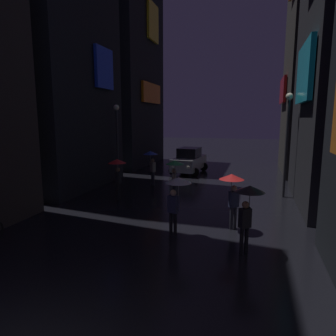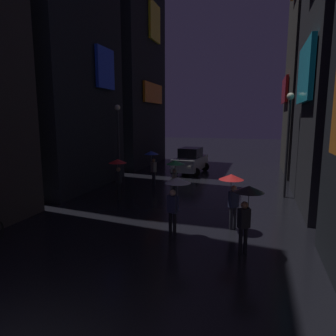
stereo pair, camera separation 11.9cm
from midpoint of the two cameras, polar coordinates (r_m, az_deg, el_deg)
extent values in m
cube|color=#264CF9|center=(19.06, -11.70, 18.09)|extent=(0.20, 1.97, 2.36)
cube|color=black|center=(27.70, -7.29, 19.36)|extent=(4.00, 8.07, 17.83)
cube|color=orange|center=(26.67, -2.73, 14.03)|extent=(0.20, 4.33, 1.66)
cube|color=yellow|center=(28.25, -2.44, 26.00)|extent=(0.20, 2.47, 3.04)
cube|color=#19D8F2|center=(14.60, 24.94, 16.07)|extent=(0.20, 3.56, 2.46)
cube|color=#33302D|center=(25.52, 27.30, 20.85)|extent=(4.00, 7.35, 19.19)
cube|color=red|center=(25.76, 21.48, 13.55)|extent=(0.20, 3.80, 1.94)
cylinder|color=black|center=(9.59, 14.00, -13.43)|extent=(0.12, 0.12, 0.85)
cylinder|color=black|center=(9.69, 14.88, -13.22)|extent=(0.12, 0.12, 0.85)
cube|color=black|center=(9.39, 14.62, -9.24)|extent=(0.40, 0.39, 0.60)
sphere|color=#9E7051|center=(9.27, 14.73, -6.83)|extent=(0.22, 0.22, 0.22)
cylinder|color=black|center=(9.52, 15.33, -8.70)|extent=(0.09, 0.09, 0.50)
cylinder|color=slate|center=(9.42, 15.41, -6.76)|extent=(0.02, 0.02, 0.77)
cone|color=black|center=(9.30, 15.55, -3.89)|extent=(0.90, 0.90, 0.20)
cylinder|color=black|center=(10.78, 0.77, -10.54)|extent=(0.12, 0.12, 0.85)
cylinder|color=black|center=(10.69, 1.60, -10.71)|extent=(0.12, 0.12, 0.85)
cube|color=#333859|center=(10.51, 1.19, -6.91)|extent=(0.39, 0.31, 0.60)
sphere|color=beige|center=(10.40, 1.20, -4.74)|extent=(0.22, 0.22, 0.22)
cylinder|color=#333859|center=(10.45, 2.18, -6.73)|extent=(0.09, 0.09, 0.50)
cylinder|color=slate|center=(10.36, 2.20, -4.95)|extent=(0.02, 0.02, 0.77)
cone|color=silver|center=(10.25, 2.21, -2.32)|extent=(0.90, 0.90, 0.20)
cylinder|color=#2D2D38|center=(11.67, 12.87, -9.20)|extent=(0.12, 0.12, 0.85)
cylinder|color=#2D2D38|center=(11.56, 12.18, -9.36)|extent=(0.12, 0.12, 0.85)
cube|color=#333859|center=(11.41, 12.66, -5.83)|extent=(0.40, 0.39, 0.60)
sphere|color=beige|center=(11.31, 12.74, -3.82)|extent=(0.22, 0.22, 0.22)
cylinder|color=#333859|center=(11.24, 12.13, -5.77)|extent=(0.09, 0.09, 0.50)
cylinder|color=slate|center=(11.16, 12.18, -4.11)|extent=(0.02, 0.02, 0.77)
cone|color=red|center=(11.06, 12.27, -1.66)|extent=(0.90, 0.90, 0.20)
cylinder|color=#2D2D38|center=(18.51, -2.40, -2.05)|extent=(0.12, 0.12, 0.85)
cylinder|color=#2D2D38|center=(18.66, -2.68, -1.95)|extent=(0.12, 0.12, 0.85)
cube|color=gray|center=(18.46, -2.56, 0.21)|extent=(0.40, 0.39, 0.60)
sphere|color=#9E7051|center=(18.39, -2.57, 1.47)|extent=(0.22, 0.22, 0.22)
cylinder|color=gray|center=(18.57, -2.98, 0.42)|extent=(0.09, 0.09, 0.50)
cylinder|color=slate|center=(18.52, -2.99, 1.44)|extent=(0.02, 0.02, 0.77)
cone|color=#263FB2|center=(18.46, -3.00, 2.93)|extent=(0.90, 0.90, 0.20)
cylinder|color=black|center=(15.57, -8.96, -4.36)|extent=(0.12, 0.12, 0.85)
cylinder|color=black|center=(15.41, -9.23, -4.51)|extent=(0.12, 0.12, 0.85)
cube|color=black|center=(15.34, -9.17, -1.80)|extent=(0.23, 0.35, 0.60)
sphere|color=#9E7051|center=(15.26, -9.21, -0.29)|extent=(0.22, 0.22, 0.22)
cylinder|color=black|center=(15.15, -9.27, -1.76)|extent=(0.09, 0.09, 0.50)
cylinder|color=slate|center=(15.08, -9.31, -0.51)|extent=(0.02, 0.02, 0.77)
cone|color=red|center=(15.01, -9.36, 1.32)|extent=(0.90, 0.90, 0.20)
cylinder|color=black|center=(14.99, 1.46, -4.79)|extent=(0.12, 0.12, 0.85)
cylinder|color=black|center=(14.81, 1.44, -4.96)|extent=(0.12, 0.12, 0.85)
cube|color=gray|center=(14.74, 1.46, -2.14)|extent=(0.30, 0.38, 0.60)
sphere|color=tan|center=(14.66, 1.47, -0.57)|extent=(0.22, 0.22, 0.22)
cylinder|color=gray|center=(14.55, 1.64, -2.09)|extent=(0.09, 0.09, 0.50)
cylinder|color=slate|center=(14.49, 1.65, -0.79)|extent=(0.02, 0.02, 0.77)
cone|color=green|center=(14.41, 1.66, 1.10)|extent=(0.90, 0.90, 0.20)
cube|color=#99999E|center=(22.74, 4.45, 0.97)|extent=(2.01, 4.22, 0.90)
cube|color=black|center=(22.64, 4.47, 2.98)|extent=(1.58, 1.95, 0.70)
cylinder|color=black|center=(21.33, 5.47, -0.83)|extent=(0.66, 0.27, 0.64)
cylinder|color=black|center=(21.82, 1.39, -0.56)|extent=(0.66, 0.27, 0.64)
cylinder|color=black|center=(23.87, 7.22, 0.23)|extent=(0.66, 0.27, 0.64)
cylinder|color=black|center=(24.31, 3.52, 0.46)|extent=(0.66, 0.27, 0.64)
cube|color=white|center=(20.63, 4.25, 0.10)|extent=(0.20, 0.08, 0.14)
cube|color=white|center=(20.97, 1.37, 0.28)|extent=(0.20, 0.08, 0.14)
cylinder|color=#2D2D33|center=(19.45, -9.23, 3.99)|extent=(0.14, 0.14, 4.60)
sphere|color=#F9EFCC|center=(19.38, -9.43, 11.30)|extent=(0.36, 0.36, 0.36)
cylinder|color=#2D2D33|center=(16.57, 21.93, 3.21)|extent=(0.14, 0.14, 5.01)
sphere|color=#F9EFCC|center=(16.53, 22.51, 12.50)|extent=(0.36, 0.36, 0.36)
camera|label=1|loc=(0.06, -89.73, 0.05)|focal=32.00mm
camera|label=2|loc=(0.06, 90.27, -0.05)|focal=32.00mm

